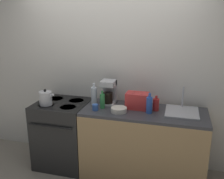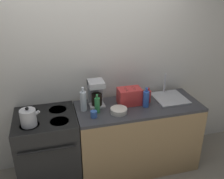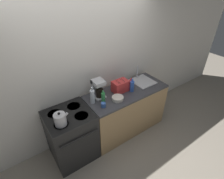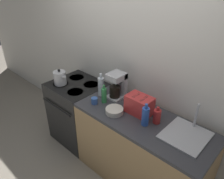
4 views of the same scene
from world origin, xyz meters
name	(u,v)px [view 2 (image 2 of 4)]	position (x,y,z in m)	size (l,w,h in m)	color
wall_back	(88,70)	(0.00, 0.71, 1.30)	(8.00, 0.05, 2.60)	silver
stove	(49,149)	(-0.58, 0.33, 0.48)	(0.70, 0.70, 0.93)	black
counter_block	(137,136)	(0.55, 0.32, 0.46)	(1.55, 0.64, 0.93)	tan
kettle	(28,118)	(-0.74, 0.19, 1.02)	(0.21, 0.17, 0.22)	silver
toaster	(130,96)	(0.45, 0.39, 1.03)	(0.29, 0.19, 0.20)	red
coffee_maker	(96,92)	(0.05, 0.48, 1.09)	(0.19, 0.21, 0.32)	#B7B7BC
sink_tray	(169,97)	(1.01, 0.40, 0.94)	(0.40, 0.43, 0.28)	#B7B7BC
bottle_red	(148,96)	(0.69, 0.37, 1.01)	(0.08, 0.08, 0.19)	#B72828
bottle_green	(97,105)	(0.02, 0.27, 1.02)	(0.06, 0.06, 0.23)	#338C47
bottle_clear	(83,101)	(-0.12, 0.37, 1.05)	(0.08, 0.08, 0.30)	silver
bottle_blue	(146,99)	(0.62, 0.26, 1.03)	(0.07, 0.07, 0.25)	#2D56B7
cup_blue	(94,114)	(-0.04, 0.17, 0.97)	(0.08, 0.08, 0.08)	#3860B2
bowl	(119,111)	(0.26, 0.20, 0.96)	(0.20, 0.20, 0.06)	beige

